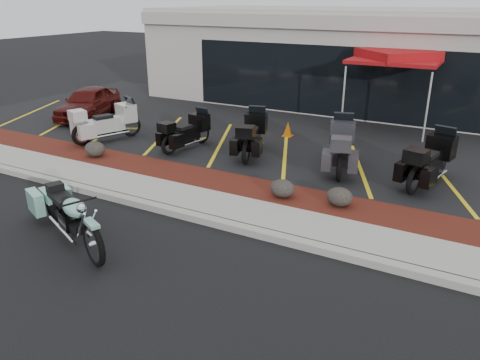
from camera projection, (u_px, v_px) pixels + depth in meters
The scene contains 18 objects.
ground at pixel (172, 238), 9.24m from camera, with size 90.00×90.00×0.00m, color black.
curb at pixel (197, 217), 9.95m from camera, with size 24.00×0.25×0.15m, color gray.
sidewalk at pixel (214, 205), 10.52m from camera, with size 24.00×1.20×0.15m, color gray.
mulch_bed at pixel (240, 187), 11.50m from camera, with size 24.00×1.20×0.16m, color #34160C.
upper_lot at pixel (315, 135), 15.92m from camera, with size 26.00×9.60×0.15m, color black.
dealership_building at pixel (368, 57), 20.34m from camera, with size 18.00×8.16×4.00m.
boulder_left at pixel (95, 149), 13.42m from camera, with size 0.62×0.52×0.44m, color black.
boulder_mid at pixel (282, 188), 10.70m from camera, with size 0.58×0.48×0.41m, color black.
boulder_right at pixel (340, 197), 10.24m from camera, with size 0.58×0.49×0.41m, color black.
hero_cruiser at pixel (93, 238), 8.10m from camera, with size 3.15×0.80×1.11m, color #7DC2A9, non-canonical shape.
touring_white at pixel (130, 117), 15.24m from camera, with size 2.27×0.87×1.32m, color beige, non-canonical shape.
touring_black_front at pixel (202, 125), 14.52m from camera, with size 1.98×0.76×1.15m, color black, non-canonical shape.
touring_black_mid at pixel (257, 127), 14.12m from camera, with size 2.22×0.85×1.29m, color black, non-canonical shape.
touring_grey at pixel (342, 136), 13.00m from camera, with size 2.35×0.90×1.37m, color #2F2F34, non-canonical shape.
touring_black_rear at pixel (442, 151), 11.82m from camera, with size 2.27×0.87×1.32m, color black, non-canonical shape.
parked_car at pixel (88, 102), 17.69m from camera, with size 1.37×3.41×1.16m, color #410B09.
traffic_cone at pixel (288, 129), 15.40m from camera, with size 0.30×0.30×0.48m, color orange.
popup_canopy at pixel (397, 57), 15.67m from camera, with size 2.99×2.99×2.66m.
Camera 1 is at (5.09, -6.55, 4.45)m, focal length 35.00 mm.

